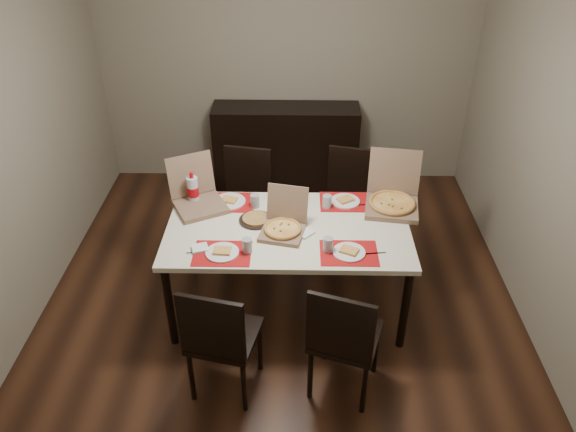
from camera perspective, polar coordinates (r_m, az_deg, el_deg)
The scene contains 19 objects.
ground at distance 4.73m, azimuth -0.70°, elevation -7.74°, with size 3.80×4.00×0.02m, color #3E2113.
room_walls at distance 4.23m, azimuth -0.68°, elevation 14.48°, with size 3.84×4.02×2.62m.
sideboard at distance 5.97m, azimuth -0.22°, elevation 6.99°, with size 1.50×0.40×0.90m, color black.
dining_table at distance 4.19m, azimuth 0.00°, elevation -1.90°, with size 1.80×1.00×0.75m.
chair_near_left at distance 3.65m, azimuth -6.92°, elevation -12.11°, with size 0.50×0.50×0.93m.
chair_near_right at distance 3.64m, azimuth 5.65°, elevation -12.17°, with size 0.53×0.53×0.93m.
chair_far_left at distance 5.00m, azimuth -4.32°, elevation 2.05°, with size 0.49×0.49×0.93m.
chair_far_right at distance 5.01m, azimuth 6.16°, elevation 1.99°, with size 0.50×0.50×0.93m.
setting_near_left at distance 3.91m, azimuth -6.30°, elevation -3.48°, with size 0.46×0.30×0.11m.
setting_near_right at distance 3.90m, azimuth 5.60°, elevation -3.46°, with size 0.46×0.30×0.11m.
setting_far_left at distance 4.44m, azimuth -5.57°, elevation 1.53°, with size 0.47×0.30×0.11m.
setting_far_right at distance 4.43m, azimuth 5.32°, elevation 1.49°, with size 0.46×0.30×0.11m.
napkin_loose at distance 4.08m, azimuth 1.69°, elevation -1.71°, with size 0.12×0.11×0.02m, color white.
pizza_box_center at distance 4.08m, azimuth -0.45°, elevation -0.97°, with size 0.37×0.40×0.31m.
pizza_box_right at distance 4.43m, azimuth 10.53°, elevation 1.62°, with size 0.46×0.50×0.40m.
pizza_box_left at distance 4.43m, azimuth -9.14°, elevation 1.76°, with size 0.51×0.53×0.37m.
faina_plate at distance 4.22m, azimuth -3.28°, elevation -0.35°, with size 0.26×0.26×0.03m.
dip_bowl at distance 4.25m, azimuth 1.11°, elevation 0.01°, with size 0.12×0.12×0.03m, color white.
soda_bottle at distance 4.44m, azimuth -9.63°, elevation 2.58°, with size 0.09×0.09×0.27m.
Camera 1 is at (0.13, -3.56, 3.10)m, focal length 35.00 mm.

